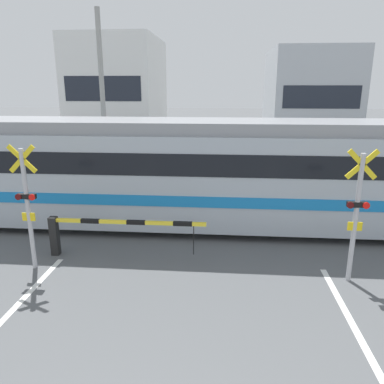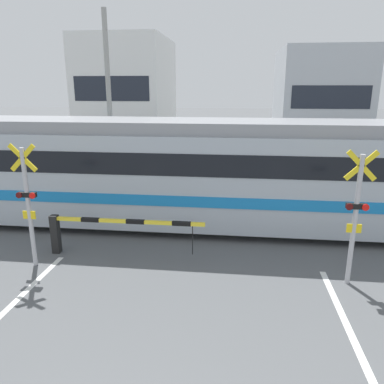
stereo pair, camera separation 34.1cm
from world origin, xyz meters
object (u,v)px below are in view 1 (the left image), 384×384
Objects in this scene: commuter_train at (224,172)px; pedestrian at (193,168)px; crossing_signal_left at (27,202)px; crossing_signal_right at (356,211)px; crossing_barrier_near at (95,229)px; crossing_barrier_far at (266,183)px.

commuter_train reaches higher than pedestrian.
crossing_signal_left is 7.65m from crossing_signal_right.
crossing_barrier_near is 6.44m from crossing_signal_right.
crossing_signal_right reaches higher than pedestrian.
crossing_barrier_near is at bearing -133.47° from crossing_barrier_far.
crossing_signal_right is 1.80× the size of pedestrian.
commuter_train is 3.35m from crossing_barrier_far.
crossing_barrier_near is (-3.35, -2.54, -1.04)m from commuter_train.
crossing_signal_left is at bearing 180.00° from crossing_signal_right.
crossing_signal_right is 8.79m from pedestrian.
crossing_signal_right is (6.32, -0.78, 0.94)m from crossing_barrier_near.
commuter_train is 4.33m from crossing_barrier_near.
crossing_signal_left is 8.37m from pedestrian.
crossing_barrier_near is 7.25m from crossing_barrier_far.
commuter_train is at bearing 131.80° from crossing_signal_right.
crossing_signal_left is at bearing -149.51° from crossing_barrier_near.
crossing_signal_right reaches higher than crossing_barrier_far.
pedestrian reaches higher than crossing_barrier_near.
commuter_train reaches higher than crossing_signal_right.
crossing_barrier_near is 1.34× the size of crossing_signal_right.
commuter_train is 4.63× the size of crossing_barrier_near.
commuter_train is at bearing 35.38° from crossing_signal_left.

